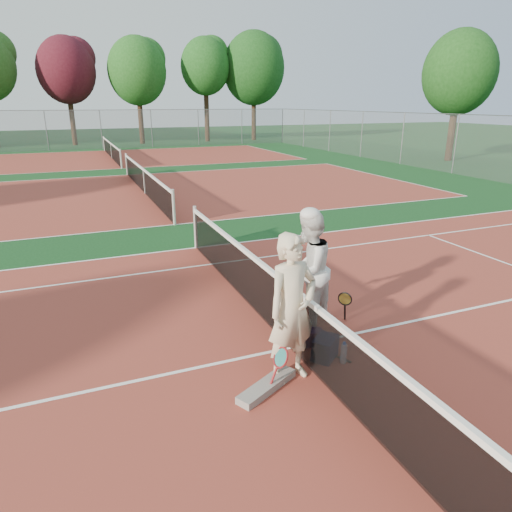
# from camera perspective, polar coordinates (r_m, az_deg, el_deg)

# --- Properties ---
(ground) EXTENTS (130.00, 130.00, 0.00)m
(ground) POSITION_cam_1_polar(r_m,az_deg,el_deg) (7.17, 4.36, -11.37)
(ground) COLOR #0F3816
(ground) RESTS_ON ground
(court_main) EXTENTS (23.77, 10.97, 0.01)m
(court_main) POSITION_cam_1_polar(r_m,az_deg,el_deg) (7.16, 4.36, -11.34)
(court_main) COLOR maroon
(court_main) RESTS_ON ground
(court_far_a) EXTENTS (23.77, 10.97, 0.01)m
(court_far_a) POSITION_cam_1_polar(r_m,az_deg,el_deg) (19.56, -13.68, 7.61)
(court_far_a) COLOR maroon
(court_far_a) RESTS_ON ground
(court_far_b) EXTENTS (23.77, 10.97, 0.01)m
(court_far_b) POSITION_cam_1_polar(r_m,az_deg,el_deg) (32.84, -17.56, 11.58)
(court_far_b) COLOR maroon
(court_far_b) RESTS_ON ground
(net_main) EXTENTS (0.10, 10.98, 1.02)m
(net_main) POSITION_cam_1_polar(r_m,az_deg,el_deg) (6.92, 4.47, -7.71)
(net_main) COLOR black
(net_main) RESTS_ON ground
(net_far_a) EXTENTS (0.10, 10.98, 1.02)m
(net_far_a) POSITION_cam_1_polar(r_m,az_deg,el_deg) (19.47, -13.80, 9.08)
(net_far_a) COLOR black
(net_far_a) RESTS_ON ground
(net_far_b) EXTENTS (0.10, 10.98, 1.02)m
(net_far_b) POSITION_cam_1_polar(r_m,az_deg,el_deg) (32.79, -17.65, 12.46)
(net_far_b) COLOR black
(net_far_b) RESTS_ON ground
(fence_back) EXTENTS (32.00, 0.06, 3.00)m
(fence_back) POSITION_cam_1_polar(r_m,az_deg,el_deg) (39.68, -18.79, 14.72)
(fence_back) COLOR slate
(fence_back) RESTS_ON ground
(player_a) EXTENTS (0.83, 0.63, 2.04)m
(player_a) POSITION_cam_1_polar(r_m,az_deg,el_deg) (6.01, 4.53, -6.60)
(player_a) COLOR beige
(player_a) RESTS_ON ground
(player_b) EXTENTS (1.20, 1.14, 1.95)m
(player_b) POSITION_cam_1_polar(r_m,az_deg,el_deg) (7.53, 6.52, -1.70)
(player_b) COLOR silver
(player_b) RESTS_ON ground
(racket_red) EXTENTS (0.36, 0.34, 0.55)m
(racket_red) POSITION_cam_1_polar(r_m,az_deg,el_deg) (6.17, 3.07, -13.76)
(racket_red) COLOR maroon
(racket_red) RESTS_ON ground
(racket_black_held) EXTENTS (0.35, 0.34, 0.58)m
(racket_black_held) POSITION_cam_1_polar(r_m,az_deg,el_deg) (7.89, 10.99, -6.36)
(racket_black_held) COLOR black
(racket_black_held) RESTS_ON ground
(racket_spare) EXTENTS (0.49, 0.66, 0.03)m
(racket_spare) POSITION_cam_1_polar(r_m,az_deg,el_deg) (7.11, 8.53, -11.65)
(racket_spare) COLOR black
(racket_spare) RESTS_ON ground
(sports_bag_navy) EXTENTS (0.50, 0.48, 0.33)m
(sports_bag_navy) POSITION_cam_1_polar(r_m,az_deg,el_deg) (6.89, 8.62, -11.31)
(sports_bag_navy) COLOR black
(sports_bag_navy) RESTS_ON ground
(sports_bag_purple) EXTENTS (0.37, 0.32, 0.25)m
(sports_bag_purple) POSITION_cam_1_polar(r_m,az_deg,el_deg) (7.21, 7.06, -10.08)
(sports_bag_purple) COLOR black
(sports_bag_purple) RESTS_ON ground
(net_cover_canvas) EXTENTS (0.98, 0.67, 0.10)m
(net_cover_canvas) POSITION_cam_1_polar(r_m,az_deg,el_deg) (6.21, 1.37, -15.97)
(net_cover_canvas) COLOR slate
(net_cover_canvas) RESTS_ON ground
(water_bottle) EXTENTS (0.09, 0.09, 0.30)m
(water_bottle) POSITION_cam_1_polar(r_m,az_deg,el_deg) (6.82, 10.89, -11.90)
(water_bottle) COLOR #C9DFFF
(water_bottle) RESTS_ON ground
(tree_back_maroon) EXTENTS (4.75, 4.75, 8.85)m
(tree_back_maroon) POSITION_cam_1_polar(r_m,az_deg,el_deg) (44.10, -22.63, 20.62)
(tree_back_maroon) COLOR #382314
(tree_back_maroon) RESTS_ON ground
(tree_back_3) EXTENTS (5.01, 5.01, 9.04)m
(tree_back_3) POSITION_cam_1_polar(r_m,az_deg,el_deg) (43.95, -14.65, 21.45)
(tree_back_3) COLOR #382314
(tree_back_3) RESTS_ON ground
(tree_back_4) EXTENTS (4.46, 4.46, 9.26)m
(tree_back_4) POSITION_cam_1_polar(r_m,az_deg,el_deg) (45.45, -6.37, 22.46)
(tree_back_4) COLOR #382314
(tree_back_4) RESTS_ON ground
(tree_back_5) EXTENTS (5.86, 5.86, 10.00)m
(tree_back_5) POSITION_cam_1_polar(r_m,az_deg,el_deg) (46.92, -0.29, 22.39)
(tree_back_5) COLOR #382314
(tree_back_5) RESTS_ON ground
(tree_right_1) EXTENTS (4.39, 4.39, 7.82)m
(tree_right_1) POSITION_cam_1_polar(r_m,az_deg,el_deg) (32.50, 24.08, 20.16)
(tree_right_1) COLOR #382314
(tree_right_1) RESTS_ON ground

